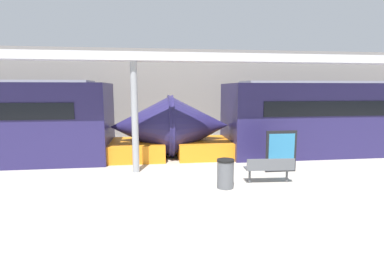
{
  "coord_description": "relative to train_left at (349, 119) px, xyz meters",
  "views": [
    {
      "loc": [
        -1.73,
        -7.14,
        2.87
      ],
      "look_at": [
        -0.4,
        2.96,
        1.4
      ],
      "focal_mm": 28.0,
      "sensor_mm": 36.0,
      "label": 1
    }
  ],
  "objects": [
    {
      "name": "bench_near",
      "position": [
        -5.37,
        -4.03,
        -1.02
      ],
      "size": [
        1.49,
        0.53,
        0.8
      ],
      "rotation": [
        0.0,
        0.0,
        -0.06
      ],
      "color": "#4C4F54",
      "rests_on": "ground_plane"
    },
    {
      "name": "ground_plane",
      "position": [
        -7.15,
        -5.39,
        -1.51
      ],
      "size": [
        60.0,
        60.0,
        0.0
      ],
      "primitive_type": "plane",
      "color": "#A8A093"
    },
    {
      "name": "train_left",
      "position": [
        0.0,
        0.0,
        0.0
      ],
      "size": [
        16.33,
        2.93,
        3.2
      ],
      "color": "#231E4C",
      "rests_on": "ground_plane"
    },
    {
      "name": "trash_bin",
      "position": [
        -6.81,
        -4.28,
        -1.08
      ],
      "size": [
        0.51,
        0.51,
        0.85
      ],
      "color": "#4C4F54",
      "rests_on": "ground_plane"
    },
    {
      "name": "station_wall",
      "position": [
        -7.15,
        3.99,
        0.99
      ],
      "size": [
        56.0,
        0.2,
        5.0
      ],
      "primitive_type": "cube",
      "color": "gray",
      "rests_on": "ground_plane"
    },
    {
      "name": "canopy_beam",
      "position": [
        -9.48,
        -2.24,
        2.41
      ],
      "size": [
        28.0,
        0.6,
        0.28
      ],
      "primitive_type": "cube",
      "color": "#B7B7BC",
      "rests_on": "support_column_near"
    },
    {
      "name": "poster_board",
      "position": [
        -4.48,
        -2.85,
        -0.78
      ],
      "size": [
        1.09,
        0.07,
        1.45
      ],
      "color": "black",
      "rests_on": "ground_plane"
    },
    {
      "name": "support_column_near",
      "position": [
        -9.48,
        -2.24,
        0.38
      ],
      "size": [
        0.23,
        0.23,
        3.78
      ],
      "primitive_type": "cylinder",
      "color": "gray",
      "rests_on": "ground_plane"
    }
  ]
}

